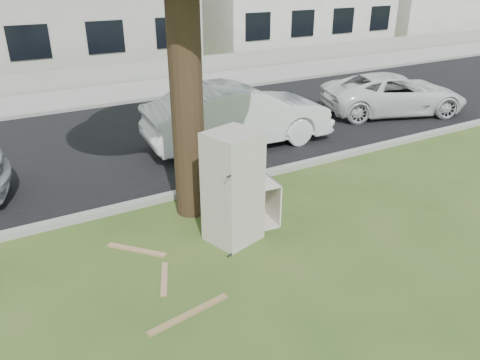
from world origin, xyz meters
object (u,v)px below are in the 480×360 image
car_right (394,94)px  cabinet (247,205)px  fridge (233,188)px  car_center (239,115)px

car_right → cabinet: bearing=136.2°
cabinet → car_right: car_right is taller
fridge → car_center: 4.45m
car_center → car_right: (5.40, 0.07, -0.17)m
cabinet → car_center: 4.05m
fridge → car_center: fridge is taller
car_center → fridge: bearing=153.9°
fridge → cabinet: bearing=15.4°
cabinet → car_center: bearing=67.3°
fridge → cabinet: 0.70m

